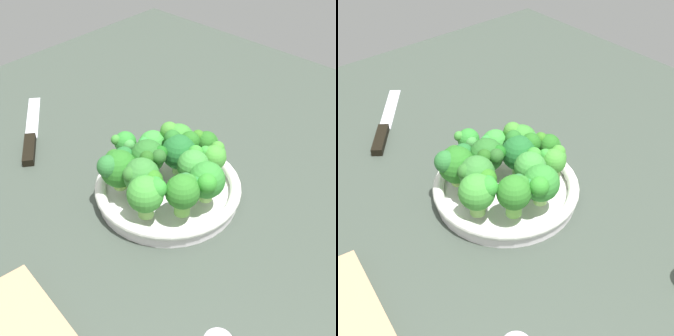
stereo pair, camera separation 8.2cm
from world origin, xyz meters
The scene contains 16 objects.
ground_plane centered at (0.00, 0.00, -1.25)cm, with size 130.00×130.00×2.50cm, color #3B453C.
bowl centered at (-3.32, 1.99, 1.84)cm, with size 26.00×26.00×3.60cm.
broccoli_floret_0 centered at (-2.96, 7.73, 7.94)cm, with size 7.26×6.60×7.44cm.
broccoli_floret_1 centered at (-7.29, -0.07, 8.05)cm, with size 5.65×5.81×7.23cm.
broccoli_floret_2 centered at (-10.22, 5.89, 8.08)cm, with size 5.67×5.97×7.36cm.
broccoli_floret_3 centered at (-4.08, -7.42, 7.44)cm, with size 4.68×4.17×6.18cm.
broccoli_floret_4 centered at (-6.60, 10.29, 8.05)cm, with size 5.98×6.52×7.43cm.
broccoli_floret_5 centered at (3.02, -0.86, 6.92)cm, with size 5.28×5.85×6.01cm.
broccoli_floret_6 centered at (-0.59, 3.60, 8.31)cm, with size 6.81×6.01×7.68cm.
broccoli_floret_7 centered at (2.11, 8.62, 7.86)cm, with size 7.17×7.77×7.29cm.
broccoli_floret_8 centered at (-2.79, -1.68, 8.26)cm, with size 6.70×7.48×7.65cm.
broccoli_floret_9 centered at (0.14, -4.44, 7.95)cm, with size 6.31×5.65×7.35cm.
broccoli_floret_10 centered at (6.73, 2.60, 7.14)cm, with size 4.68×4.50×5.84cm.
broccoli_floret_11 centered at (-7.60, -5.32, 7.17)cm, with size 4.78×5.14×5.86cm.
broccoli_floret_12 centered at (-11.27, 1.48, 7.85)cm, with size 6.30×6.65×7.26cm.
knife centered at (30.22, 8.23, 0.55)cm, with size 22.59×18.07×1.50cm.
Camera 2 is at (-52.82, 43.49, 57.74)cm, focal length 51.13 mm.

